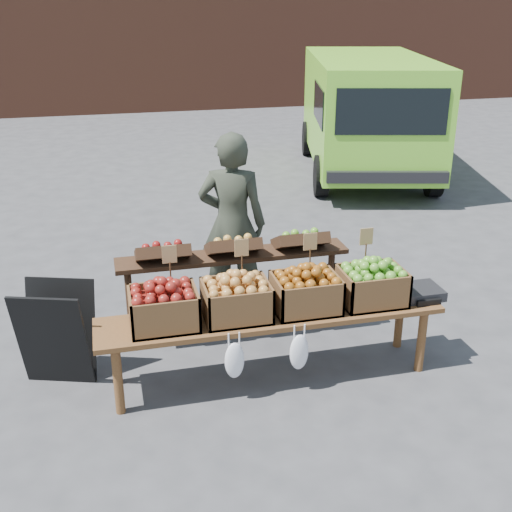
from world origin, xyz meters
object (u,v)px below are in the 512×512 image
object	(u,v)px
vendor	(232,224)
crate_russet_pears	(237,301)
crate_golden_apples	(164,309)
delivery_van	(366,117)
display_bench	(271,345)
weighing_scale	(419,292)
back_table	(234,283)
chalkboard_sign	(57,334)
crate_red_apples	(306,293)
crate_green_apples	(372,286)

from	to	relation	value
vendor	crate_russet_pears	distance (m)	1.30
crate_golden_apples	delivery_van	bearing A→B (deg)	54.99
display_bench	delivery_van	bearing A→B (deg)	60.93
vendor	crate_golden_apples	xyz separation A→B (m)	(-0.79, -1.27, -0.16)
vendor	weighing_scale	bearing A→B (deg)	155.44
display_bench	crate_golden_apples	bearing A→B (deg)	180.00
delivery_van	display_bench	world-z (taller)	delivery_van
back_table	crate_golden_apples	bearing A→B (deg)	-133.25
crate_russet_pears	weighing_scale	bearing A→B (deg)	0.00
crate_golden_apples	back_table	bearing A→B (deg)	46.75
crate_golden_apples	chalkboard_sign	bearing A→B (deg)	156.97
chalkboard_sign	crate_russet_pears	world-z (taller)	crate_russet_pears
vendor	crate_red_apples	bearing A→B (deg)	123.92
vendor	crate_golden_apples	world-z (taller)	vendor
back_table	vendor	bearing A→B (deg)	78.81
crate_russet_pears	crate_red_apples	bearing A→B (deg)	0.00
chalkboard_sign	crate_red_apples	distance (m)	1.96
vendor	crate_red_apples	xyz separation A→B (m)	(0.31, -1.27, -0.16)
chalkboard_sign	crate_green_apples	size ratio (longest dim) A/B	1.66
delivery_van	display_bench	bearing A→B (deg)	-105.10
back_table	crate_russet_pears	distance (m)	0.76
crate_green_apples	crate_red_apples	bearing A→B (deg)	180.00
delivery_van	crate_red_apples	xyz separation A→B (m)	(-2.89, -5.70, -0.25)
crate_russet_pears	crate_green_apples	world-z (taller)	same
back_table	crate_green_apples	xyz separation A→B (m)	(0.97, -0.72, 0.19)
vendor	chalkboard_sign	size ratio (longest dim) A/B	2.09
chalkboard_sign	back_table	size ratio (longest dim) A/B	0.40
crate_golden_apples	crate_russet_pears	xyz separation A→B (m)	(0.55, 0.00, 0.00)
vendor	crate_russet_pears	world-z (taller)	vendor
crate_russet_pears	weighing_scale	world-z (taller)	crate_russet_pears
vendor	weighing_scale	world-z (taller)	vendor
display_bench	crate_russet_pears	size ratio (longest dim) A/B	5.40
back_table	crate_golden_apples	distance (m)	1.01
delivery_van	weighing_scale	size ratio (longest dim) A/B	12.60
crate_red_apples	crate_green_apples	size ratio (longest dim) A/B	1.00
vendor	crate_green_apples	bearing A→B (deg)	144.25
display_bench	crate_golden_apples	size ratio (longest dim) A/B	5.40
crate_golden_apples	crate_red_apples	size ratio (longest dim) A/B	1.00
delivery_van	weighing_scale	distance (m)	6.03
vendor	crate_green_apples	world-z (taller)	vendor
vendor	chalkboard_sign	world-z (taller)	vendor
display_bench	crate_green_apples	world-z (taller)	crate_green_apples
display_bench	weighing_scale	distance (m)	1.29
crate_red_apples	vendor	bearing A→B (deg)	103.86
vendor	delivery_van	bearing A→B (deg)	-105.85
crate_red_apples	weighing_scale	xyz separation A→B (m)	(0.97, 0.00, -0.10)
back_table	crate_russet_pears	xyz separation A→B (m)	(-0.13, -0.72, 0.19)
chalkboard_sign	weighing_scale	size ratio (longest dim) A/B	2.44
delivery_van	chalkboard_sign	world-z (taller)	delivery_van
chalkboard_sign	display_bench	size ratio (longest dim) A/B	0.31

